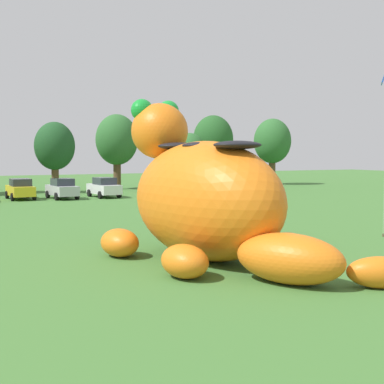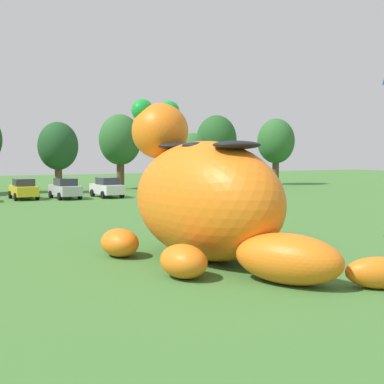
{
  "view_description": "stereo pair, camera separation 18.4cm",
  "coord_description": "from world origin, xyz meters",
  "views": [
    {
      "loc": [
        -10.01,
        -15.05,
        3.82
      ],
      "look_at": [
        -1.1,
        2.71,
        2.36
      ],
      "focal_mm": 49.76,
      "sensor_mm": 36.0,
      "label": 1
    },
    {
      "loc": [
        -9.85,
        -15.14,
        3.82
      ],
      "look_at": [
        -1.1,
        2.71,
        2.36
      ],
      "focal_mm": 49.76,
      "sensor_mm": 36.0,
      "label": 2
    }
  ],
  "objects": [
    {
      "name": "giant_inflatable_creature",
      "position": [
        -1.08,
        1.69,
        2.19
      ],
      "size": [
        6.92,
        11.39,
        6.0
      ],
      "color": "orange",
      "rests_on": "ground"
    },
    {
      "name": "tree_right",
      "position": [
        19.4,
        38.19,
        5.31
      ],
      "size": [
        4.58,
        4.58,
        8.12
      ],
      "color": "brown",
      "rests_on": "ground"
    },
    {
      "name": "tree_centre",
      "position": [
        1.13,
        36.53,
        4.46
      ],
      "size": [
        3.84,
        3.84,
        6.82
      ],
      "color": "brown",
      "rests_on": "ground"
    },
    {
      "name": "spectator_near_inflatable",
      "position": [
        6.52,
        24.29,
        0.85
      ],
      "size": [
        0.38,
        0.26,
        1.71
      ],
      "color": "#726656",
      "rests_on": "ground"
    },
    {
      "name": "ground_plane",
      "position": [
        0.0,
        0.0,
        0.0
      ],
      "size": [
        160.0,
        160.0,
        0.0
      ],
      "primitive_type": "plane",
      "color": "#427533"
    },
    {
      "name": "box_truck",
      "position": [
        10.86,
        30.6,
        1.6
      ],
      "size": [
        2.49,
        6.46,
        2.95
      ],
      "color": "#B2231E",
      "rests_on": "ground"
    },
    {
      "name": "car_silver",
      "position": [
        0.16,
        29.47,
        0.86
      ],
      "size": [
        2.19,
        4.22,
        1.72
      ],
      "color": "#B7BABF",
      "rests_on": "ground"
    },
    {
      "name": "tree_centre_right",
      "position": [
        8.18,
        38.94,
        5.19
      ],
      "size": [
        4.47,
        4.47,
        7.93
      ],
      "color": "brown",
      "rests_on": "ground"
    },
    {
      "name": "tree_far_right",
      "position": [
        27.74,
        38.42,
        5.23
      ],
      "size": [
        4.51,
        4.51,
        8.0
      ],
      "color": "brown",
      "rests_on": "ground"
    },
    {
      "name": "car_white",
      "position": [
        3.78,
        29.43,
        0.86
      ],
      "size": [
        2.19,
        4.23,
        1.72
      ],
      "color": "white",
      "rests_on": "ground"
    },
    {
      "name": "tree_mid_right",
      "position": [
        15.11,
        35.52,
        3.9
      ],
      "size": [
        3.36,
        3.36,
        5.96
      ],
      "color": "brown",
      "rests_on": "ground"
    },
    {
      "name": "spectator_by_cars",
      "position": [
        7.15,
        12.72,
        0.85
      ],
      "size": [
        0.38,
        0.26,
        1.71
      ],
      "color": "black",
      "rests_on": "ground"
    },
    {
      "name": "car_yellow",
      "position": [
        -3.05,
        30.5,
        0.86
      ],
      "size": [
        2.05,
        4.16,
        1.72
      ],
      "color": "yellow",
      "rests_on": "ground"
    }
  ]
}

